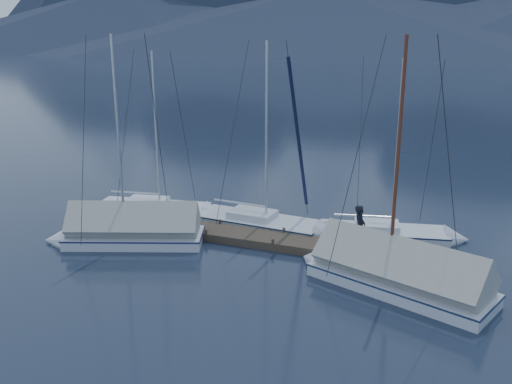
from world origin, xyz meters
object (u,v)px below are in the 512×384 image
sailboat_open_mid (276,227)px  sailboat_covered_far (122,233)px  person (360,228)px  sailboat_open_left (169,210)px  sailboat_covered_near (385,273)px  sailboat_open_right (401,235)px

sailboat_open_mid → sailboat_covered_far: sailboat_covered_far is taller
sailboat_covered_far → person: 9.77m
sailboat_covered_far → person: size_ratio=5.20×
sailboat_open_left → sailboat_covered_near: sailboat_covered_near is taller
sailboat_covered_near → sailboat_open_right: bearing=90.3°
sailboat_open_left → sailboat_open_right: bearing=3.2°
sailboat_open_right → person: (-1.33, -2.74, 1.09)m
sailboat_covered_far → sailboat_covered_near: bearing=-0.4°
sailboat_open_mid → sailboat_covered_near: bearing=-36.1°
person → sailboat_open_left: bearing=77.6°
sailboat_open_left → person: 10.04m
sailboat_covered_near → person: (-1.35, 2.17, 0.77)m
sailboat_covered_far → person: (9.52, 2.09, 0.78)m
sailboat_open_mid → person: bearing=-23.7°
sailboat_open_mid → sailboat_covered_far: bearing=-144.5°
sailboat_open_left → person: (9.75, -2.11, 1.09)m
sailboat_open_left → sailboat_covered_far: size_ratio=0.92×
sailboat_covered_near → sailboat_covered_far: size_ratio=1.00×
sailboat_open_right → sailboat_covered_far: 11.87m
sailboat_covered_near → sailboat_covered_far: sailboat_covered_far is taller
sailboat_open_mid → sailboat_open_right: bearing=10.0°
sailboat_open_right → person: sailboat_open_right is taller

